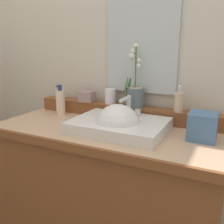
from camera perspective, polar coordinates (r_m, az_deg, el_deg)
The scene contains 11 objects.
wall_back at distance 1.71m, azimuth 5.04°, elevation 12.08°, with size 2.97×0.20×2.51m, color beige.
vanity_cabinet at distance 1.62m, azimuth -0.98°, elevation -18.57°, with size 1.25×0.57×0.89m.
back_ledge at distance 1.61m, azimuth 2.62°, elevation 0.10°, with size 1.18×0.09×0.08m, color brown.
sink_basin at distance 1.36m, azimuth 1.38°, elevation -3.30°, with size 0.49×0.36×0.28m.
potted_plant at distance 1.54m, azimuth 5.04°, elevation 4.34°, with size 0.12×0.11×0.37m.
soap_dispenser at distance 1.47m, azimuth 14.50°, elevation 2.27°, with size 0.05×0.05×0.15m.
tumbler_cup at distance 1.63m, azimuth -0.34°, elevation 3.47°, with size 0.07×0.07×0.09m, color silver.
trinket_box at distance 1.69m, azimuth -5.59°, elevation 3.44°, with size 0.09×0.08×0.07m, color gray.
lotion_bottle at distance 1.71m, azimuth -11.25°, elevation 2.21°, with size 0.06×0.06×0.19m.
tissue_box at distance 1.31m, azimuth 19.27°, elevation -3.01°, with size 0.13×0.13×0.13m, color #466C99.
mirror at distance 1.57m, azimuth 6.57°, elevation 15.79°, with size 0.43×0.02×0.63m, color silver.
Camera 1 is at (0.62, -1.20, 1.33)m, focal length 41.61 mm.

